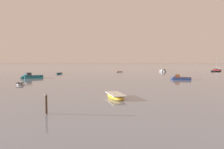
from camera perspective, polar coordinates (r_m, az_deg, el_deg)
The scene contains 10 objects.
rowboat_moored_0 at distance 27.36m, azimuth 0.88°, elevation -5.45°, with size 2.65×4.92×0.74m.
rowboat_moored_1 at distance 100.59m, azimuth 24.50°, elevation 0.78°, with size 4.19×2.08×0.63m.
rowboat_moored_2 at distance 86.35m, azimuth 1.80°, elevation 0.66°, with size 2.98×2.67×0.47m.
rowboat_moored_3 at distance 76.97m, azimuth -13.00°, elevation 0.24°, with size 1.96×3.76×0.57m.
motorboat_moored_3 at distance 91.87m, azimuth 12.64°, elevation 0.84°, with size 1.86×4.74×1.76m.
motorboat_moored_4 at distance 60.93m, azimuth -19.92°, elevation -0.58°, with size 5.54×5.00×2.12m.
motorboat_moored_5 at distance 55.51m, azimuth 16.27°, elevation -0.94°, with size 4.99×3.05×1.79m.
rowboat_moored_4 at distance 45.18m, azimuth -21.91°, elevation -2.20°, with size 2.13×3.79×0.57m.
sailboat_moored_0 at distance 110.96m, azimuth 24.73°, elevation 1.03°, with size 3.00×5.09×5.45m.
mooring_post_near at distance 20.04m, azimuth -16.08°, elevation -7.18°, with size 0.22×0.22×1.86m.
Camera 1 is at (15.46, -17.43, 4.48)m, focal length 36.64 mm.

